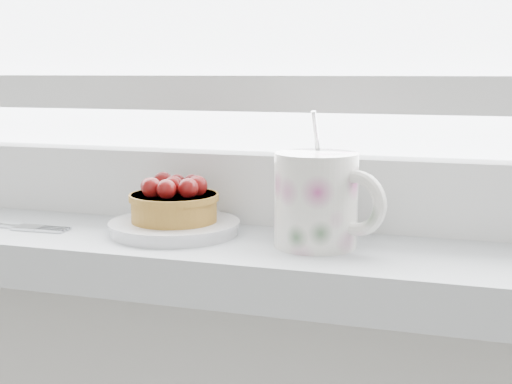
% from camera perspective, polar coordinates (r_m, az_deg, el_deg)
% --- Properties ---
extents(saucer, '(0.12, 0.12, 0.01)m').
position_cam_1_polar(saucer, '(0.68, -6.53, -2.82)').
color(saucer, silver).
rests_on(saucer, windowsill).
extents(raspberry_tart, '(0.08, 0.08, 0.04)m').
position_cam_1_polar(raspberry_tart, '(0.67, -6.57, -0.75)').
color(raspberry_tart, '#92621F').
rests_on(raspberry_tart, saucer).
extents(floral_mug, '(0.11, 0.09, 0.12)m').
position_cam_1_polar(floral_mug, '(0.62, 5.04, -0.49)').
color(floral_mug, silver).
rests_on(floral_mug, windowsill).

